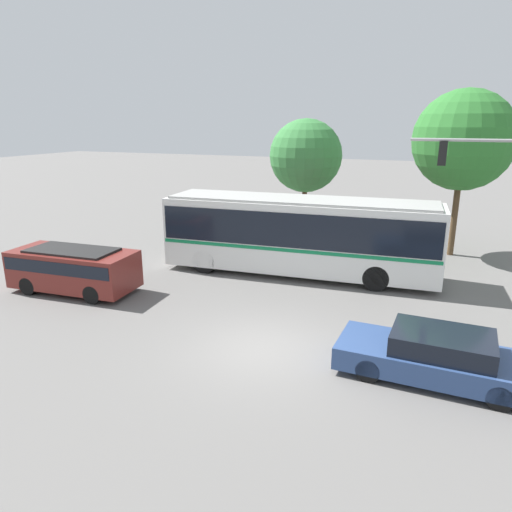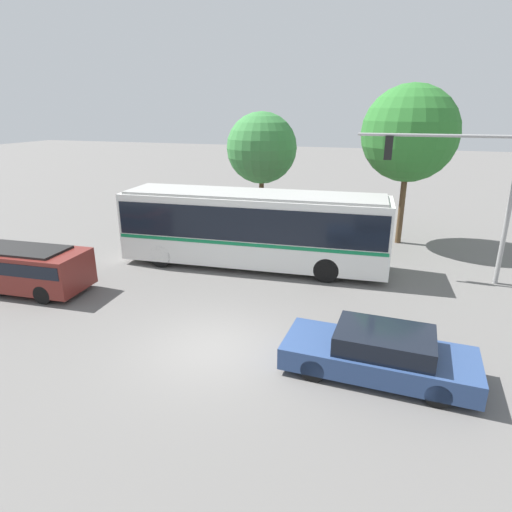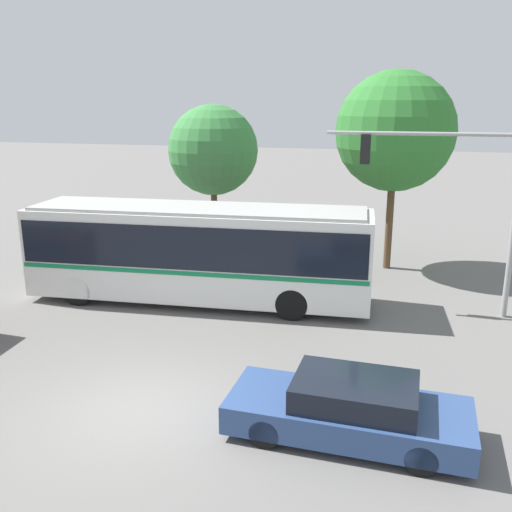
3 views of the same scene
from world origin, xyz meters
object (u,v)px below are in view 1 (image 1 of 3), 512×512
Objects in this scene: sedan_foreground at (437,357)px; street_tree_centre at (464,140)px; city_bus at (299,232)px; suv_left_lane at (74,267)px; street_tree_left at (306,156)px.

sedan_foreground is 13.31m from street_tree_centre.
city_bus is 2.37× the size of suv_left_lane.
suv_left_lane is 0.63× the size of street_tree_centre.
city_bus reaches higher than sedan_foreground.
sedan_foreground is (5.70, -6.81, -1.24)m from city_bus.
street_tree_centre is at bearing -12.87° from street_tree_left.
sedan_foreground is 16.59m from street_tree_left.
street_tree_centre reaches higher than city_bus.
city_bus is 1.79× the size of street_tree_left.
street_tree_left reaches higher than city_bus.
street_tree_centre reaches higher than sedan_foreground.
city_bus reaches higher than suv_left_lane.
street_tree_left is at bearing -116.39° from suv_left_lane.
sedan_foreground is at bearing 126.01° from city_bus.
street_tree_centre is (13.27, 10.85, 4.45)m from suv_left_lane.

